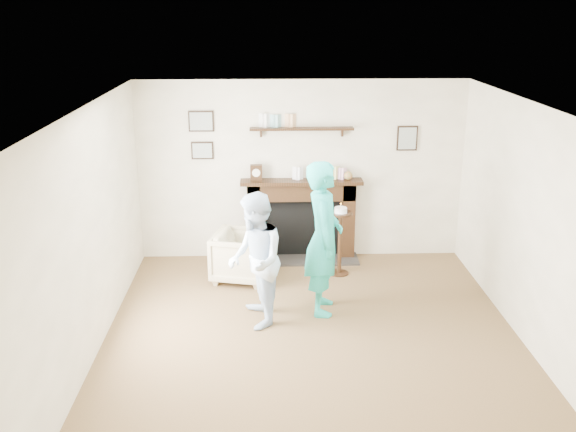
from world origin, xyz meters
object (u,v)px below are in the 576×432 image
object	(u,v)px
man	(256,323)
pedestal_table	(340,231)
armchair	(243,279)
woman	(322,309)

from	to	relation	value
man	pedestal_table	bearing A→B (deg)	133.16
armchair	woman	xyz separation A→B (m)	(0.97, -0.92, 0.00)
armchair	pedestal_table	distance (m)	1.43
armchair	woman	world-z (taller)	woman
woman	pedestal_table	xyz separation A→B (m)	(0.32, 1.06, 0.61)
man	armchair	bearing A→B (deg)	-179.13
woman	pedestal_table	bearing A→B (deg)	-12.84
armchair	man	world-z (taller)	man
armchair	pedestal_table	xyz separation A→B (m)	(1.29, 0.14, 0.61)
pedestal_table	woman	bearing A→B (deg)	-106.56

